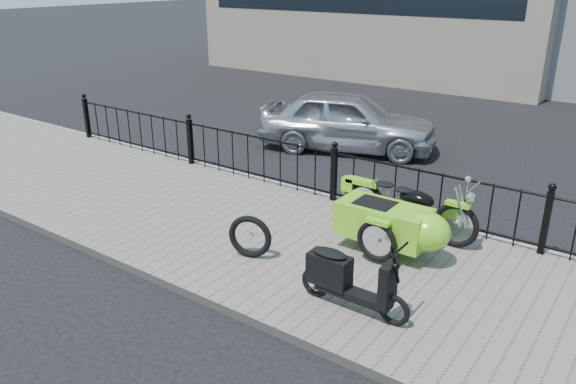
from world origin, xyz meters
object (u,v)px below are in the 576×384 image
Objects in this scene: scooter at (346,279)px; sedan_car at (348,121)px; motorcycle_sidecar at (399,221)px; spare_tire at (250,237)px.

scooter is 6.91m from sedan_car.
motorcycle_sidecar is 0.56× the size of sedan_car.
motorcycle_sidecar is at bearing 40.75° from spare_tire.
motorcycle_sidecar reaches higher than spare_tire.
sedan_car reaches higher than motorcycle_sidecar.
motorcycle_sidecar is at bearing -161.14° from sedan_car.
sedan_car is (-3.43, 5.99, 0.19)m from scooter.
scooter is (0.13, -1.72, -0.09)m from motorcycle_sidecar.
scooter is 1.77m from spare_tire.
sedan_car reaches higher than scooter.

